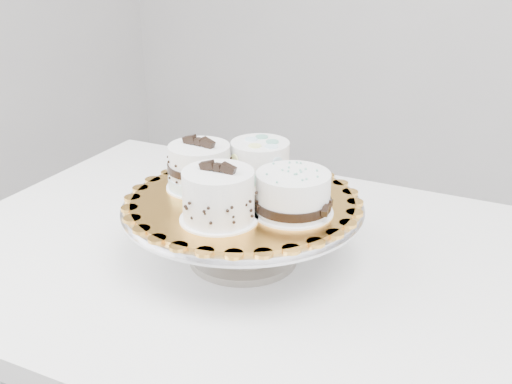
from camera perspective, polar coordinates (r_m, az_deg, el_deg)
The scene contains 7 objects.
table at distance 1.12m, azimuth 1.84°, elevation -9.49°, with size 1.22×0.84×0.75m.
cake_stand at distance 1.04m, azimuth -1.16°, elevation -2.54°, with size 0.39×0.39×0.11m.
cake_board at distance 1.02m, azimuth -1.18°, elevation -0.75°, with size 0.36×0.36×0.01m, color orange.
cake_swirl at distance 0.94m, azimuth -3.36°, elevation -0.44°, with size 0.12×0.12×0.09m.
cake_banded at distance 1.06m, azimuth -5.03°, elevation 2.10°, with size 0.11×0.11×0.09m.
cake_dots at distance 1.07m, azimuth 0.36°, elevation 2.67°, with size 0.12×0.12×0.07m.
cake_ribbon at distance 0.96m, azimuth 3.36°, elevation -0.23°, with size 0.13×0.13×0.07m.
Camera 1 is at (0.29, -0.81, 1.28)m, focal length 45.00 mm.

